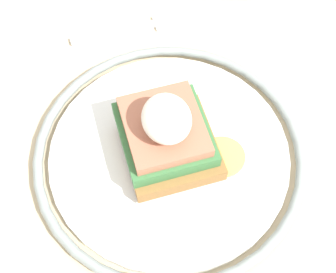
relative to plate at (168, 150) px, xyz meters
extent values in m
cube|color=#C6B28E|center=(0.00, -0.05, -0.02)|extent=(1.10, 0.88, 0.03)
cylinder|color=#C6B28E|center=(-0.49, 0.33, -0.40)|extent=(0.06, 0.06, 0.71)
cylinder|color=white|center=(0.00, 0.00, 0.00)|extent=(0.24, 0.24, 0.01)
torus|color=gray|center=(0.00, 0.00, 0.00)|extent=(0.27, 0.27, 0.01)
cube|color=olive|center=(0.00, 0.00, 0.02)|extent=(0.09, 0.09, 0.02)
cube|color=#38703D|center=(0.00, 0.00, 0.03)|extent=(0.09, 0.08, 0.02)
cube|color=#AD664C|center=(0.00, 0.00, 0.04)|extent=(0.08, 0.07, 0.01)
ellipsoid|color=white|center=(0.01, 0.00, 0.07)|extent=(0.05, 0.04, 0.04)
cylinder|color=#E5C656|center=(0.03, 0.05, 0.01)|extent=(0.04, 0.04, 0.00)
cube|color=silver|center=(-0.17, -0.02, -0.01)|extent=(0.01, 0.10, 0.00)
cube|color=silver|center=(-0.17, 0.05, -0.01)|extent=(0.02, 0.04, 0.00)
camera|label=1|loc=(0.21, -0.06, 0.42)|focal=50.00mm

